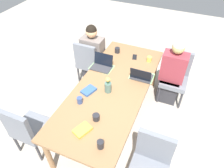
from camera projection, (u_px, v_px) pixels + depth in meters
name	position (u px, v px, depth m)	size (l,w,h in m)	color
ground_plane	(112.00, 119.00, 3.46)	(10.00, 10.00, 0.00)	#B2A899
dining_table	(112.00, 90.00, 3.01)	(2.36, 0.98, 0.73)	olive
chair_near_left_near	(176.00, 75.00, 3.54)	(0.44, 0.44, 0.90)	slate
person_near_left_near	(172.00, 75.00, 3.49)	(0.36, 0.40, 1.19)	#2D2D33
chair_far_left_mid	(89.00, 61.00, 3.84)	(0.44, 0.44, 0.90)	slate
person_far_left_mid	(93.00, 58.00, 3.85)	(0.36, 0.40, 1.19)	#2D2D33
chair_far_left_far	(27.00, 128.00, 2.71)	(0.44, 0.44, 0.90)	slate
chair_near_right_near	(150.00, 163.00, 2.35)	(0.44, 0.44, 0.90)	slate
flower_vase	(108.00, 85.00, 2.82)	(0.10, 0.10, 0.25)	#4C6B60
placemat_near_left_near	(142.00, 76.00, 3.14)	(0.36, 0.26, 0.00)	#7FAD70
placemat_far_left_mid	(102.00, 67.00, 3.30)	(0.36, 0.26, 0.00)	#7FAD70
laptop_near_left_near	(141.00, 76.00, 3.07)	(0.22, 0.32, 0.21)	#38383D
laptop_far_left_mid	(102.00, 65.00, 3.28)	(0.22, 0.32, 0.21)	#38383D
coffee_mug_near_left	(117.00, 50.00, 3.60)	(0.09, 0.09, 0.09)	#232328
coffee_mug_near_right	(100.00, 144.00, 2.20)	(0.08, 0.08, 0.11)	#232328
coffee_mug_centre_left	(80.00, 100.00, 2.70)	(0.07, 0.07, 0.09)	#33477A
coffee_mug_centre_right	(149.00, 59.00, 3.40)	(0.08, 0.08, 0.09)	#DBC64C
coffee_mug_far_left	(96.00, 117.00, 2.50)	(0.09, 0.09, 0.08)	#232328
book_red_cover	(82.00, 130.00, 2.38)	(0.20, 0.14, 0.04)	gold
book_blue_cover	(89.00, 90.00, 2.88)	(0.20, 0.14, 0.03)	#335693
phone_black	(135.00, 57.00, 3.51)	(0.15, 0.07, 0.01)	black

